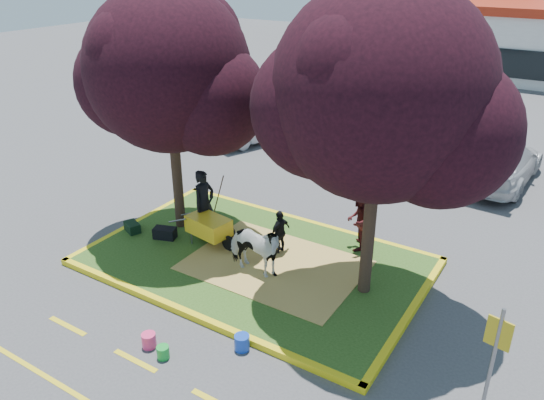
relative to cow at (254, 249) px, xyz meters
The scene contains 28 objects.
ground 1.08m from the cow, 122.74° to the left, with size 90.00×90.00×0.00m, color #424244.
median_island 1.02m from the cow, 122.74° to the left, with size 8.00×5.00×0.15m, color #2B4C17.
curb_near 2.17m from the cow, 100.48° to the right, with size 8.30×0.16×0.15m, color yellow.
curb_far 3.27m from the cow, 96.70° to the left, with size 8.30×0.16×0.15m, color yellow.
curb_left 4.55m from the cow, behind, with size 0.16×5.30×0.15m, color yellow.
curb_right 3.83m from the cow, ahead, with size 0.16×5.30×0.15m, color yellow.
straw_bedding 0.92m from the cow, 68.30° to the left, with size 4.20×3.00×0.01m, color tan.
tree_purple_left 4.83m from the cow, 163.10° to the left, with size 5.06×4.20×6.51m.
tree_purple_right 4.58m from the cow, 16.54° to the left, with size 5.30×4.40×6.82m.
fire_lane_stripe_a 4.41m from the cow, 123.19° to the right, with size 1.10×0.12×0.01m, color yellow.
fire_lane_stripe_b 3.73m from the cow, 95.84° to the right, with size 1.10×0.12×0.01m, color yellow.
retail_building 28.64m from the cow, 86.73° to the left, with size 20.40×8.40×4.40m.
cow is the anchor object (origin of this frame).
calf 2.24m from the cow, 151.74° to the left, with size 1.01×0.57×0.44m, color black.
handler 2.44m from the cow, 157.22° to the left, with size 0.69×0.45×1.88m, color black.
visitor_a 2.93m from the cow, 56.77° to the left, with size 0.79×0.62×1.63m, color #411214.
visitor_b 1.21m from the cow, 90.16° to the left, with size 0.69×0.29×1.18m, color black.
wheelbarrow 1.89m from the cow, 162.61° to the left, with size 2.07×0.86×0.78m.
gear_bag_dark 3.09m from the cow, behind, with size 0.60×0.32×0.30m, color black.
gear_bag_green 4.11m from the cow, behind, with size 0.50×0.31×0.26m, color black.
sign_post 6.13m from the cow, 20.46° to the right, with size 0.38×0.10×2.70m.
bucket_green 3.33m from the cow, 89.43° to the right, with size 0.25×0.25×0.27m, color green.
bucket_pink 3.27m from the cow, 97.73° to the right, with size 0.29×0.29×0.31m, color #F83775.
bucket_blue 2.62m from the cow, 61.77° to the right, with size 0.31×0.31×0.33m, color blue.
car_black 12.28m from the cow, 125.24° to the left, with size 1.65×4.10×1.40m, color black.
car_silver 10.43m from the cow, 122.85° to the left, with size 1.43×4.10×1.35m, color #9DA1A5.
car_red 8.76m from the cow, 94.56° to the left, with size 2.24×4.87×1.35m, color #A7200D.
car_white 10.26m from the cow, 68.04° to the left, with size 1.99×4.90×1.42m, color silver.
Camera 1 is at (6.52, -9.58, 7.24)m, focal length 35.00 mm.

